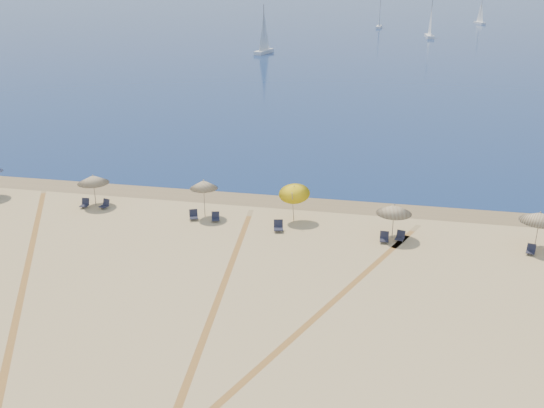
{
  "coord_description": "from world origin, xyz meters",
  "views": [
    {
      "loc": [
        7.24,
        -15.83,
        15.57
      ],
      "look_at": [
        0.0,
        20.0,
        1.3
      ],
      "focal_mm": 40.18,
      "sensor_mm": 36.0,
      "label": 1
    }
  ],
  "objects_px": {
    "umbrella_1": "(93,179)",
    "chair_7": "(384,238)",
    "chair_5": "(216,217)",
    "chair_9": "(531,250)",
    "umbrella_3": "(294,190)",
    "sailboat_0": "(430,26)",
    "umbrella_5": "(540,217)",
    "chair_3": "(105,204)",
    "sailboat_3": "(264,39)",
    "chair_8": "(400,236)",
    "sailboat_1": "(379,19)",
    "sailboat_2": "(480,15)",
    "chair_4": "(194,215)",
    "umbrella_2": "(204,184)",
    "chair_6": "(278,226)",
    "umbrella_4": "(394,209)",
    "chair_2": "(85,204)"
  },
  "relations": [
    {
      "from": "umbrella_1",
      "to": "chair_6",
      "type": "height_order",
      "value": "umbrella_1"
    },
    {
      "from": "umbrella_2",
      "to": "umbrella_3",
      "type": "height_order",
      "value": "umbrella_3"
    },
    {
      "from": "umbrella_4",
      "to": "chair_5",
      "type": "xyz_separation_m",
      "value": [
        -11.41,
        0.39,
        -1.63
      ]
    },
    {
      "from": "umbrella_2",
      "to": "chair_8",
      "type": "xyz_separation_m",
      "value": [
        12.82,
        -1.35,
        -2.0
      ]
    },
    {
      "from": "umbrella_1",
      "to": "umbrella_5",
      "type": "relative_size",
      "value": 0.94
    },
    {
      "from": "umbrella_1",
      "to": "sailboat_3",
      "type": "height_order",
      "value": "sailboat_3"
    },
    {
      "from": "umbrella_1",
      "to": "chair_7",
      "type": "xyz_separation_m",
      "value": [
        20.01,
        -2.24,
        -1.62
      ]
    },
    {
      "from": "umbrella_4",
      "to": "sailboat_1",
      "type": "xyz_separation_m",
      "value": [
        -5.95,
        140.41,
        0.41
      ]
    },
    {
      "from": "umbrella_2",
      "to": "chair_2",
      "type": "bearing_deg",
      "value": -179.5
    },
    {
      "from": "sailboat_2",
      "to": "chair_8",
      "type": "bearing_deg",
      "value": -117.55
    },
    {
      "from": "chair_8",
      "to": "sailboat_2",
      "type": "distance_m",
      "value": 161.09
    },
    {
      "from": "umbrella_2",
      "to": "sailboat_3",
      "type": "relative_size",
      "value": 0.29
    },
    {
      "from": "umbrella_3",
      "to": "chair_7",
      "type": "bearing_deg",
      "value": -19.77
    },
    {
      "from": "umbrella_5",
      "to": "sailboat_2",
      "type": "distance_m",
      "value": 159.83
    },
    {
      "from": "umbrella_1",
      "to": "chair_3",
      "type": "height_order",
      "value": "umbrella_1"
    },
    {
      "from": "chair_3",
      "to": "sailboat_0",
      "type": "bearing_deg",
      "value": 94.85
    },
    {
      "from": "sailboat_0",
      "to": "umbrella_1",
      "type": "bearing_deg",
      "value": -108.41
    },
    {
      "from": "sailboat_3",
      "to": "chair_6",
      "type": "bearing_deg",
      "value": -65.08
    },
    {
      "from": "sailboat_1",
      "to": "sailboat_2",
      "type": "distance_m",
      "value": 34.18
    },
    {
      "from": "chair_7",
      "to": "chair_9",
      "type": "height_order",
      "value": "chair_7"
    },
    {
      "from": "chair_3",
      "to": "chair_4",
      "type": "bearing_deg",
      "value": 11.38
    },
    {
      "from": "chair_5",
      "to": "chair_9",
      "type": "xyz_separation_m",
      "value": [
        19.35,
        -1.1,
        -0.01
      ]
    },
    {
      "from": "umbrella_4",
      "to": "umbrella_5",
      "type": "xyz_separation_m",
      "value": [
        8.3,
        0.05,
        0.16
      ]
    },
    {
      "from": "umbrella_3",
      "to": "sailboat_0",
      "type": "height_order",
      "value": "sailboat_0"
    },
    {
      "from": "chair_7",
      "to": "sailboat_3",
      "type": "distance_m",
      "value": 86.87
    },
    {
      "from": "umbrella_4",
      "to": "sailboat_0",
      "type": "height_order",
      "value": "sailboat_0"
    },
    {
      "from": "sailboat_1",
      "to": "umbrella_3",
      "type": "bearing_deg",
      "value": -87.49
    },
    {
      "from": "chair_8",
      "to": "sailboat_1",
      "type": "height_order",
      "value": "sailboat_1"
    },
    {
      "from": "umbrella_1",
      "to": "chair_7",
      "type": "height_order",
      "value": "umbrella_1"
    },
    {
      "from": "umbrella_5",
      "to": "chair_4",
      "type": "relative_size",
      "value": 3.03
    },
    {
      "from": "umbrella_3",
      "to": "chair_3",
      "type": "relative_size",
      "value": 3.77
    },
    {
      "from": "chair_3",
      "to": "chair_4",
      "type": "distance_m",
      "value": 6.68
    },
    {
      "from": "sailboat_3",
      "to": "sailboat_0",
      "type": "bearing_deg",
      "value": 59.57
    },
    {
      "from": "umbrella_1",
      "to": "sailboat_0",
      "type": "height_order",
      "value": "sailboat_0"
    },
    {
      "from": "umbrella_4",
      "to": "sailboat_2",
      "type": "distance_m",
      "value": 160.83
    },
    {
      "from": "umbrella_3",
      "to": "umbrella_2",
      "type": "bearing_deg",
      "value": -176.36
    },
    {
      "from": "chair_3",
      "to": "chair_7",
      "type": "relative_size",
      "value": 1.15
    },
    {
      "from": "chair_6",
      "to": "sailboat_2",
      "type": "relative_size",
      "value": 0.1
    },
    {
      "from": "chair_6",
      "to": "sailboat_2",
      "type": "distance_m",
      "value": 162.32
    },
    {
      "from": "umbrella_5",
      "to": "sailboat_3",
      "type": "distance_m",
      "value": 89.08
    },
    {
      "from": "chair_4",
      "to": "sailboat_0",
      "type": "height_order",
      "value": "sailboat_0"
    },
    {
      "from": "chair_8",
      "to": "umbrella_5",
      "type": "bearing_deg",
      "value": 18.51
    },
    {
      "from": "sailboat_2",
      "to": "chair_4",
      "type": "bearing_deg",
      "value": -122.26
    },
    {
      "from": "umbrella_5",
      "to": "sailboat_2",
      "type": "relative_size",
      "value": 0.31
    },
    {
      "from": "chair_5",
      "to": "sailboat_3",
      "type": "height_order",
      "value": "sailboat_3"
    },
    {
      "from": "umbrella_5",
      "to": "umbrella_4",
      "type": "bearing_deg",
      "value": -179.67
    },
    {
      "from": "chair_9",
      "to": "umbrella_2",
      "type": "bearing_deg",
      "value": -168.55
    },
    {
      "from": "umbrella_1",
      "to": "chair_9",
      "type": "xyz_separation_m",
      "value": [
        28.41,
        -2.23,
        -1.65
      ]
    },
    {
      "from": "sailboat_2",
      "to": "sailboat_3",
      "type": "bearing_deg",
      "value": -141.82
    },
    {
      "from": "umbrella_5",
      "to": "chair_5",
      "type": "xyz_separation_m",
      "value": [
        -19.71,
        0.34,
        -1.78
      ]
    }
  ]
}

